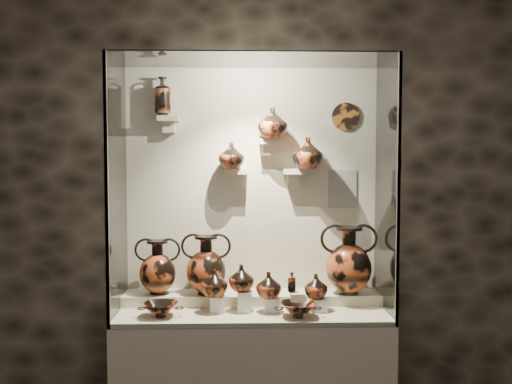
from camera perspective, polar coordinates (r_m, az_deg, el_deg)
wall_back at (r=3.88m, az=-0.45°, el=0.61°), size 5.00×0.02×3.20m
plinth at (r=3.82m, az=-0.34°, el=-17.92°), size 1.70×0.60×0.80m
front_tier at (r=3.69m, az=-0.35°, el=-11.91°), size 1.68×0.58×0.03m
rear_tier at (r=3.85m, az=-0.40°, el=-10.72°), size 1.70×0.25×0.10m
back_panel at (r=3.88m, az=-0.45°, el=0.61°), size 1.70×0.03×1.60m
glass_front at (r=3.27m, az=-0.24°, el=0.07°), size 1.70×0.01×1.60m
glass_left at (r=3.65m, az=-13.77°, el=0.33°), size 0.01×0.60×1.60m
glass_right at (r=3.68m, az=12.94°, el=0.37°), size 0.01×0.60×1.60m
glass_top at (r=3.61m, az=-0.35°, el=13.08°), size 1.70×0.60×0.01m
frame_post_left at (r=3.36m, az=-14.71°, el=0.06°), size 0.02×0.02×1.60m
frame_post_right at (r=3.40m, az=14.06°, el=0.10°), size 0.02×0.02×1.60m
pedestal_a at (r=3.63m, az=-3.87°, el=-11.13°), size 0.09×0.09×0.10m
pedestal_b at (r=3.62m, az=-1.13°, el=-10.90°), size 0.09×0.09×0.13m
pedestal_c at (r=3.63m, az=1.60°, el=-11.19°), size 0.09×0.09×0.09m
pedestal_d at (r=3.64m, az=4.16°, el=-10.92°), size 0.09×0.09×0.12m
pedestal_e at (r=3.66m, az=6.39°, el=-11.17°), size 0.09×0.09×0.08m
bracket_ul at (r=3.84m, az=-8.74°, el=7.27°), size 0.14×0.12×0.04m
bracket_ca at (r=3.80m, az=-1.93°, el=2.06°), size 0.14×0.12×0.04m
bracket_cb at (r=3.80m, az=1.09°, el=5.07°), size 0.10×0.12×0.04m
bracket_cc at (r=3.81m, az=3.79°, el=2.06°), size 0.14×0.12×0.04m
amphora_left at (r=3.81m, az=-9.81°, el=-7.39°), size 0.37×0.37×0.36m
amphora_mid at (r=3.76m, az=-5.01°, el=-7.25°), size 0.36×0.36×0.39m
amphora_right at (r=3.79m, az=9.26°, el=-6.74°), size 0.37×0.37×0.45m
jug_a at (r=3.59m, az=-4.20°, el=-9.01°), size 0.21×0.21×0.18m
jug_b at (r=3.60m, az=-1.48°, el=-8.57°), size 0.19×0.19×0.16m
jug_c at (r=3.58m, az=1.27°, el=-9.29°), size 0.18×0.18×0.16m
jug_e at (r=3.64m, az=6.01°, el=-9.34°), size 0.18×0.18×0.15m
lekythos_small at (r=3.62m, az=3.58°, el=-8.87°), size 0.08×0.08×0.14m
kylix_left at (r=3.56m, az=-9.51°, el=-11.38°), size 0.28×0.24×0.11m
kylix_right at (r=3.52m, az=4.23°, el=-11.50°), size 0.33×0.31×0.11m
lekythos_tall at (r=3.85m, az=-9.32°, el=9.65°), size 0.13×0.13×0.29m
ovoid_vase_a at (r=3.76m, az=-2.48°, el=3.66°), size 0.20×0.20×0.18m
ovoid_vase_b at (r=3.76m, az=1.66°, el=6.91°), size 0.23×0.23×0.20m
ovoid_vase_c at (r=3.77m, az=5.20°, el=3.90°), size 0.26×0.26×0.21m
wall_plate at (r=3.92m, az=8.95°, el=7.45°), size 0.19×0.02×0.19m
info_placard at (r=3.92m, az=8.63°, el=0.34°), size 0.19×0.01×0.25m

